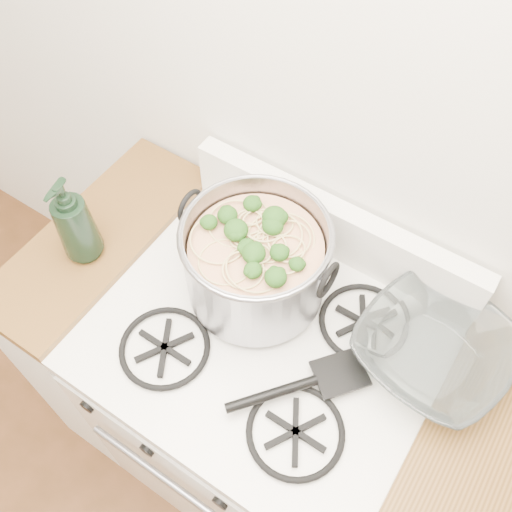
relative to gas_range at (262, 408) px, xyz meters
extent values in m
plane|color=silver|center=(0.00, 0.34, 0.91)|extent=(3.60, 0.00, 3.60)
cube|color=white|center=(0.00, 0.00, -0.03)|extent=(0.76, 0.65, 0.81)
cube|color=white|center=(0.00, 0.00, 0.44)|extent=(0.76, 0.65, 0.04)
cube|color=black|center=(0.00, -0.31, -0.02)|extent=(0.58, 0.02, 0.46)
cube|color=black|center=(0.00, 0.00, 0.48)|extent=(0.60, 0.56, 0.02)
cylinder|color=black|center=(-0.28, -0.32, 0.34)|extent=(0.04, 0.03, 0.04)
cylinder|color=black|center=(-0.10, -0.32, 0.34)|extent=(0.04, 0.03, 0.04)
cylinder|color=black|center=(0.10, -0.32, 0.34)|extent=(0.04, 0.03, 0.04)
cube|color=silver|center=(-0.51, 0.00, 0.00)|extent=(0.25, 0.65, 0.88)
cube|color=#4D3112|center=(-0.51, 0.00, 0.46)|extent=(0.25, 0.65, 0.04)
cylinder|color=gray|center=(-0.08, 0.09, 0.59)|extent=(0.32, 0.32, 0.21)
torus|color=gray|center=(-0.08, 0.09, 0.69)|extent=(0.33, 0.33, 0.01)
torus|color=black|center=(-0.26, 0.09, 0.67)|extent=(0.01, 0.08, 0.08)
torus|color=black|center=(0.09, 0.09, 0.67)|extent=(0.01, 0.08, 0.08)
cylinder|color=tan|center=(-0.08, 0.09, 0.57)|extent=(0.29, 0.29, 0.16)
sphere|color=#1F4712|center=(-0.08, 0.09, 0.67)|extent=(0.04, 0.04, 0.04)
sphere|color=#1F4712|center=(-0.08, 0.09, 0.67)|extent=(0.04, 0.04, 0.04)
sphere|color=#1F4712|center=(-0.08, 0.09, 0.67)|extent=(0.04, 0.04, 0.04)
sphere|color=#1F4712|center=(-0.08, 0.09, 0.67)|extent=(0.04, 0.04, 0.04)
sphere|color=#1F4712|center=(-0.08, 0.09, 0.67)|extent=(0.04, 0.04, 0.04)
sphere|color=#1F4712|center=(-0.08, 0.09, 0.67)|extent=(0.04, 0.04, 0.04)
sphere|color=#1F4712|center=(-0.08, 0.09, 0.67)|extent=(0.04, 0.04, 0.04)
sphere|color=#1F4712|center=(-0.08, 0.09, 0.67)|extent=(0.04, 0.04, 0.04)
sphere|color=#1F4712|center=(-0.08, 0.09, 0.67)|extent=(0.04, 0.04, 0.04)
sphere|color=#1F4712|center=(-0.08, 0.09, 0.67)|extent=(0.04, 0.04, 0.04)
sphere|color=#1F4712|center=(-0.08, 0.09, 0.67)|extent=(0.04, 0.04, 0.04)
sphere|color=#1F4712|center=(-0.08, 0.09, 0.67)|extent=(0.04, 0.04, 0.04)
imported|color=white|center=(0.33, 0.15, 0.50)|extent=(0.15, 0.15, 0.03)
imported|color=black|center=(-0.49, -0.05, 0.61)|extent=(0.11, 0.11, 0.25)
camera|label=1|loc=(0.30, -0.49, 1.64)|focal=40.00mm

